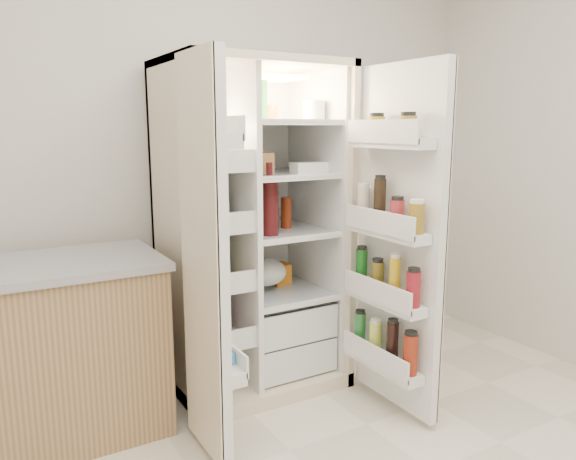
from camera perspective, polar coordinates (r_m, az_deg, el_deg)
wall_back at (r=3.27m, az=-9.89°, el=8.71°), size 4.00×0.02×2.70m
refrigerator at (r=3.11m, az=-3.90°, el=-2.54°), size 0.92×0.70×1.80m
freezer_door at (r=2.33m, az=-8.62°, el=-3.38°), size 0.15×0.40×1.72m
fridge_door at (r=2.77m, az=11.30°, el=-1.59°), size 0.17×0.58×1.72m
kitchen_counter at (r=2.82m, az=-25.10°, el=-11.67°), size 1.18×0.63×0.85m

